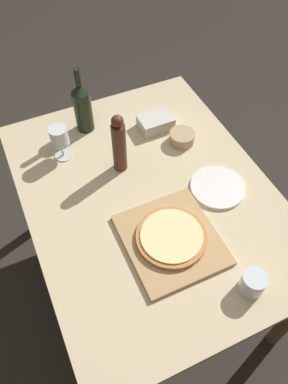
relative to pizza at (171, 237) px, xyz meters
The scene contains 11 objects.
ground_plane 0.82m from the pizza, 85.07° to the left, with size 12.00×12.00×0.00m, color #2D2823.
dining_table 0.27m from the pizza, 85.07° to the left, with size 0.97×1.29×0.76m.
cutting_board 0.02m from the pizza, 93.58° to the left, with size 0.33×0.37×0.02m.
pizza is the anchor object (origin of this frame).
wine_bottle 0.72m from the pizza, 96.97° to the left, with size 0.08×0.08×0.32m.
pepper_mill 0.43m from the pizza, 94.32° to the left, with size 0.06×0.06×0.28m.
wine_glass 0.63m from the pizza, 112.00° to the left, with size 0.08×0.08×0.16m.
small_bowl 0.52m from the pizza, 57.75° to the left, with size 0.11×0.11×0.05m.
drinking_tumbler 0.32m from the pizza, 59.92° to the right, with size 0.08×0.08×0.09m.
dinner_plate 0.32m from the pizza, 26.30° to the left, with size 0.22×0.22×0.01m.
food_container 0.61m from the pizza, 69.81° to the left, with size 0.15×0.11×0.06m.
Camera 1 is at (-0.40, -0.83, 1.97)m, focal length 35.00 mm.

